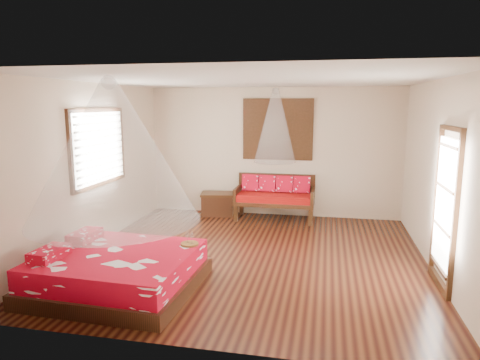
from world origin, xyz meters
name	(u,v)px	position (x,y,z in m)	size (l,w,h in m)	color
room	(251,171)	(0.00, 0.00, 1.40)	(5.54, 5.54, 2.84)	black
bed	(117,271)	(-1.52, -1.60, 0.25)	(2.09, 1.90, 0.63)	black
daybed	(275,195)	(0.10, 2.38, 0.52)	(1.67, 0.74, 0.94)	black
storage_chest	(218,204)	(-1.19, 2.45, 0.25)	(0.80, 0.64, 0.50)	black
shutter_panel	(278,129)	(0.10, 2.72, 1.90)	(1.52, 0.06, 1.32)	black
window_left	(99,147)	(-2.71, 0.20, 1.70)	(0.10, 1.74, 1.34)	black
glazed_door	(445,209)	(2.72, -0.60, 1.07)	(0.08, 1.02, 2.16)	black
wine_tray	(190,241)	(-0.67, -1.09, 0.55)	(0.25, 0.25, 0.20)	brown
mosquito_net_main	(112,151)	(-1.50, -1.60, 1.85)	(2.18, 2.18, 1.80)	white
mosquito_net_daybed	(275,126)	(0.10, 2.25, 2.00)	(0.87, 0.87, 1.50)	white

